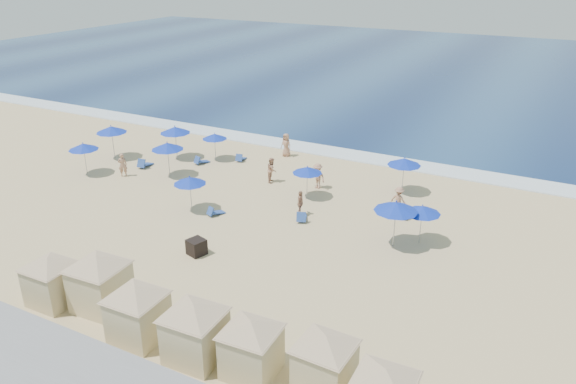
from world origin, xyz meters
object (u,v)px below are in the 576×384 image
object	(u,v)px
umbrella_0	(111,129)
beachgoer_3	(399,200)
trash_bin	(197,247)
umbrella_9	(396,207)
cabana_2	(137,306)
umbrella_8	(422,210)
cabana_0	(50,274)
umbrella_1	(83,147)
umbrella_4	(215,136)
beachgoer_5	(318,176)
umbrella_2	(175,130)
beachgoer_1	(272,170)
beachgoer_4	(286,145)
cabana_1	(99,276)
umbrella_7	(404,162)
beachgoer_2	(300,203)
beachgoer_0	(123,165)
cabana_4	(251,340)
cabana_3	(195,324)
umbrella_6	(307,170)
umbrella_5	(190,180)
cabana_5	(325,355)

from	to	relation	value
umbrella_0	beachgoer_3	size ratio (longest dim) A/B	1.61
trash_bin	umbrella_9	xyz separation A→B (m)	(8.92, 5.76, 1.93)
cabana_2	umbrella_8	xyz separation A→B (m)	(7.93, 13.63, 0.44)
cabana_0	umbrella_1	bearing A→B (deg)	131.42
umbrella_4	beachgoer_5	size ratio (longest dim) A/B	1.22
umbrella_2	umbrella_9	bearing A→B (deg)	-16.95
cabana_0	umbrella_1	distance (m)	16.76
umbrella_2	beachgoer_1	distance (m)	9.12
beachgoer_4	beachgoer_5	distance (m)	6.97
beachgoer_5	cabana_1	bearing A→B (deg)	-84.00
umbrella_7	beachgoer_2	xyz separation A→B (m)	(-4.43, -6.32, -1.39)
beachgoer_3	umbrella_1	bearing A→B (deg)	20.72
umbrella_0	beachgoer_0	world-z (taller)	umbrella_0
umbrella_0	beachgoer_4	bearing A→B (deg)	29.69
umbrella_1	umbrella_8	size ratio (longest dim) A/B	1.05
cabana_4	beachgoer_5	distance (m)	18.60
umbrella_1	beachgoer_4	size ratio (longest dim) A/B	1.31
beachgoer_0	beachgoer_1	bearing A→B (deg)	161.05
cabana_3	beachgoer_1	world-z (taller)	cabana_3
cabana_0	umbrella_6	distance (m)	16.93
umbrella_8	trash_bin	bearing A→B (deg)	-145.96
umbrella_2	umbrella_5	distance (m)	10.05
umbrella_7	beachgoer_2	bearing A→B (deg)	-124.98
trash_bin	umbrella_4	distance (m)	15.02
cabana_4	beachgoer_1	distance (m)	19.50
cabana_5	beachgoer_4	xyz separation A→B (m)	(-13.35, 22.07, -0.56)
umbrella_0	beachgoer_3	world-z (taller)	umbrella_0
cabana_3	beachgoer_2	world-z (taller)	cabana_3
cabana_1	umbrella_6	world-z (taller)	cabana_1
beachgoer_4	umbrella_7	bearing A→B (deg)	-7.71
cabana_0	beachgoer_1	distance (m)	17.61
umbrella_6	beachgoer_5	world-z (taller)	umbrella_6
cabana_0	cabana_3	bearing A→B (deg)	-0.64
umbrella_2	beachgoer_3	xyz separation A→B (m)	(18.31, -1.56, -1.47)
umbrella_6	cabana_4	bearing A→B (deg)	-70.98
cabana_1	umbrella_0	xyz separation A→B (m)	(-14.09, 15.41, 0.66)
umbrella_4	umbrella_9	distance (m)	18.04
cabana_2	umbrella_1	xyz separation A→B (m)	(-16.28, 12.71, 0.53)
beachgoer_2	beachgoer_5	world-z (taller)	beachgoer_5
beachgoer_0	beachgoer_4	size ratio (longest dim) A/B	0.93
cabana_3	umbrella_8	distance (m)	14.50
umbrella_5	beachgoer_5	size ratio (longest dim) A/B	1.29
cabana_2	cabana_1	bearing A→B (deg)	163.35
cabana_5	cabana_2	bearing A→B (deg)	-173.73
umbrella_1	umbrella_7	size ratio (longest dim) A/B	0.95
cabana_5	umbrella_5	distance (m)	17.19
beachgoer_2	beachgoer_4	size ratio (longest dim) A/B	0.86
trash_bin	beachgoer_0	distance (m)	13.36
umbrella_2	beachgoer_2	xyz separation A→B (m)	(13.17, -4.78, -1.50)
umbrella_7	beachgoer_5	size ratio (longest dim) A/B	1.42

